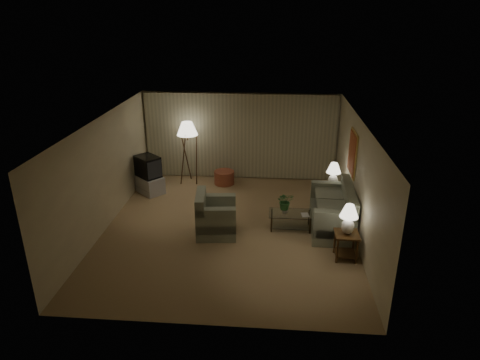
% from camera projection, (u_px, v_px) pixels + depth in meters
% --- Properties ---
extents(ground, '(7.00, 7.00, 0.00)m').
position_uv_depth(ground, '(229.00, 228.00, 10.55)').
color(ground, '#A28959').
rests_on(ground, ground).
extents(room_shell, '(6.04, 7.02, 2.72)m').
position_uv_depth(room_shell, '(235.00, 142.00, 11.28)').
color(room_shell, beige).
rests_on(room_shell, ground).
extents(sofa, '(2.01, 1.12, 0.86)m').
position_uv_depth(sofa, '(332.00, 212.00, 10.38)').
color(sofa, gray).
rests_on(sofa, ground).
extents(armchair, '(1.16, 1.12, 0.82)m').
position_uv_depth(armchair, '(216.00, 218.00, 10.16)').
color(armchair, gray).
rests_on(armchair, ground).
extents(side_table_near, '(0.51, 0.51, 0.60)m').
position_uv_depth(side_table_near, '(346.00, 241.00, 9.13)').
color(side_table_near, '#341F0E').
rests_on(side_table_near, ground).
extents(side_table_far, '(0.49, 0.41, 0.60)m').
position_uv_depth(side_table_far, '(332.00, 193.00, 11.54)').
color(side_table_far, '#341F0E').
rests_on(side_table_far, ground).
extents(table_lamp_near, '(0.39, 0.39, 0.67)m').
position_uv_depth(table_lamp_near, '(349.00, 217.00, 8.91)').
color(table_lamp_near, silver).
rests_on(table_lamp_near, side_table_near).
extents(table_lamp_far, '(0.38, 0.38, 0.66)m').
position_uv_depth(table_lamp_far, '(334.00, 173.00, 11.31)').
color(table_lamp_far, silver).
rests_on(table_lamp_far, side_table_far).
extents(coffee_table, '(1.06, 0.58, 0.41)m').
position_uv_depth(coffee_table, '(291.00, 218.00, 10.42)').
color(coffee_table, silver).
rests_on(coffee_table, ground).
extents(tv_cabinet, '(1.42, 1.42, 0.50)m').
position_uv_depth(tv_cabinet, '(149.00, 184.00, 12.51)').
color(tv_cabinet, '#9E9EA0').
rests_on(tv_cabinet, ground).
extents(crt_tv, '(1.21, 1.21, 0.61)m').
position_uv_depth(crt_tv, '(148.00, 166.00, 12.30)').
color(crt_tv, black).
rests_on(crt_tv, tv_cabinet).
extents(floor_lamp, '(0.62, 0.62, 1.92)m').
position_uv_depth(floor_lamp, '(188.00, 152.00, 12.92)').
color(floor_lamp, '#341F0E').
rests_on(floor_lamp, ground).
extents(ottoman, '(0.69, 0.69, 0.41)m').
position_uv_depth(ottoman, '(224.00, 177.00, 13.12)').
color(ottoman, '#984C33').
rests_on(ottoman, ground).
extents(vase, '(0.16, 0.16, 0.16)m').
position_uv_depth(vase, '(285.00, 210.00, 10.35)').
color(vase, white).
rests_on(vase, coffee_table).
extents(flowers, '(0.47, 0.43, 0.44)m').
position_uv_depth(flowers, '(285.00, 199.00, 10.24)').
color(flowers, '#347535').
rests_on(flowers, vase).
extents(book, '(0.21, 0.26, 0.02)m').
position_uv_depth(book, '(302.00, 215.00, 10.25)').
color(book, olive).
rests_on(book, coffee_table).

